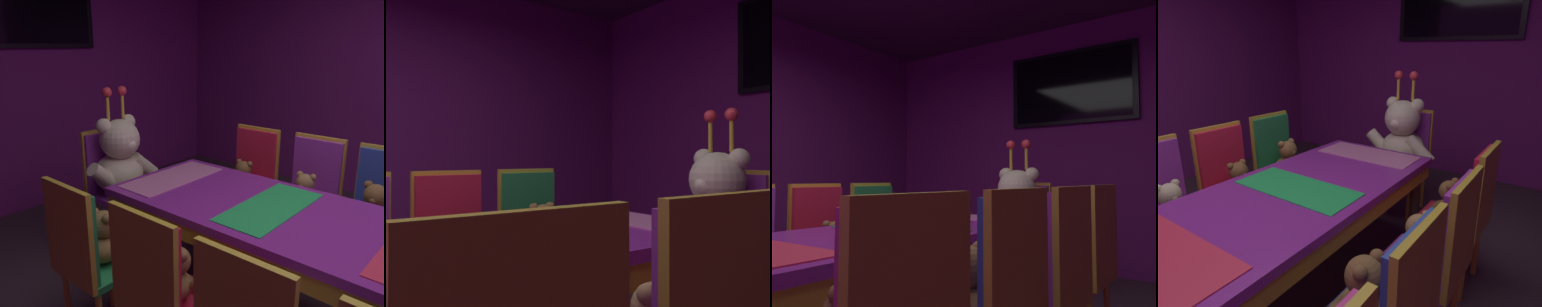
# 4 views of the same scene
# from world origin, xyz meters

# --- Properties ---
(wall_back) EXTENTS (5.20, 0.12, 2.80)m
(wall_back) POSITION_xyz_m (0.00, 3.20, 1.40)
(wall_back) COLOR #721E72
(wall_back) RESTS_ON ground_plane
(banquet_table) EXTENTS (0.90, 2.82, 0.75)m
(banquet_table) POSITION_xyz_m (0.00, -0.00, 0.66)
(banquet_table) COLOR purple
(banquet_table) RESTS_ON ground_plane
(chair_left_2) EXTENTS (0.42, 0.41, 0.98)m
(chair_left_2) POSITION_xyz_m (-0.84, -0.01, 0.60)
(chair_left_2) COLOR purple
(chair_left_2) RESTS_ON ground_plane
(teddy_left_2) EXTENTS (0.24, 0.31, 0.29)m
(teddy_left_2) POSITION_xyz_m (-0.70, -0.01, 0.58)
(teddy_left_2) COLOR beige
(teddy_left_2) RESTS_ON chair_left_2
(chair_left_3) EXTENTS (0.42, 0.41, 0.98)m
(chair_left_3) POSITION_xyz_m (-0.84, 0.50, 0.60)
(chair_left_3) COLOR red
(chair_left_3) RESTS_ON ground_plane
(teddy_left_3) EXTENTS (0.23, 0.30, 0.28)m
(teddy_left_3) POSITION_xyz_m (-0.70, 0.50, 0.58)
(teddy_left_3) COLOR brown
(teddy_left_3) RESTS_ON chair_left_3
(chair_left_4) EXTENTS (0.42, 0.41, 0.98)m
(chair_left_4) POSITION_xyz_m (-0.87, 1.04, 0.60)
(chair_left_4) COLOR #268C4C
(chair_left_4) RESTS_ON ground_plane
(teddy_left_4) EXTENTS (0.26, 0.34, 0.32)m
(teddy_left_4) POSITION_xyz_m (-0.72, 1.04, 0.59)
(teddy_left_4) COLOR olive
(teddy_left_4) RESTS_ON chair_left_4
(teddy_right_2) EXTENTS (0.26, 0.34, 0.32)m
(teddy_right_2) POSITION_xyz_m (0.72, 0.02, 0.60)
(teddy_right_2) COLOR brown
(teddy_right_2) RESTS_ON chair_right_2
(chair_right_3) EXTENTS (0.42, 0.41, 0.98)m
(chair_right_3) POSITION_xyz_m (0.87, 0.52, 0.60)
(chair_right_3) COLOR purple
(chair_right_3) RESTS_ON ground_plane
(teddy_right_3) EXTENTS (0.23, 0.30, 0.28)m
(teddy_right_3) POSITION_xyz_m (0.73, 0.52, 0.58)
(teddy_right_3) COLOR #9E7247
(teddy_right_3) RESTS_ON chair_right_3
(chair_right_4) EXTENTS (0.42, 0.41, 0.98)m
(chair_right_4) POSITION_xyz_m (0.85, 1.07, 0.60)
(chair_right_4) COLOR red
(chair_right_4) RESTS_ON ground_plane
(teddy_right_4) EXTENTS (0.23, 0.29, 0.28)m
(teddy_right_4) POSITION_xyz_m (0.70, 1.07, 0.58)
(teddy_right_4) COLOR brown
(teddy_right_4) RESTS_ON chair_right_4
(throne_chair) EXTENTS (0.41, 0.42, 0.98)m
(throne_chair) POSITION_xyz_m (0.00, 1.95, 0.60)
(throne_chair) COLOR purple
(throne_chair) RESTS_ON ground_plane
(king_teddy_bear) EXTENTS (0.69, 0.54, 0.89)m
(king_teddy_bear) POSITION_xyz_m (0.00, 1.78, 0.74)
(king_teddy_bear) COLOR beige
(king_teddy_bear) RESTS_ON throne_chair
(wall_tv) EXTENTS (1.43, 0.06, 0.83)m
(wall_tv) POSITION_xyz_m (0.00, 3.11, 2.05)
(wall_tv) COLOR black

